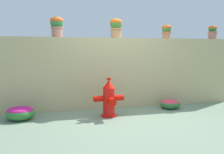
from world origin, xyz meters
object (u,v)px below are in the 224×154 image
(potted_plant_1, at_px, (57,25))
(potted_plant_3, at_px, (166,30))
(fire_hydrant, at_px, (109,99))
(flower_bush_right, at_px, (20,113))
(potted_plant_2, at_px, (116,26))
(potted_plant_4, at_px, (212,31))
(flower_bush_left, at_px, (170,104))

(potted_plant_1, bearing_deg, potted_plant_3, 0.08)
(fire_hydrant, xyz_separation_m, flower_bush_right, (-1.73, 0.20, -0.22))
(potted_plant_2, xyz_separation_m, potted_plant_4, (2.60, -0.03, -0.07))
(potted_plant_4, bearing_deg, flower_bush_left, -159.56)
(fire_hydrant, relative_size, flower_bush_left, 1.73)
(potted_plant_2, relative_size, potted_plant_4, 1.28)
(potted_plant_3, height_order, flower_bush_right, potted_plant_3)
(potted_plant_4, xyz_separation_m, flower_bush_left, (-1.45, -0.54, -1.72))
(potted_plant_1, bearing_deg, potted_plant_2, -0.24)
(potted_plant_2, bearing_deg, flower_bush_right, -161.93)
(potted_plant_1, distance_m, potted_plant_4, 3.96)
(potted_plant_4, height_order, flower_bush_left, potted_plant_4)
(potted_plant_1, relative_size, flower_bush_right, 0.83)
(potted_plant_3, xyz_separation_m, potted_plant_4, (1.29, -0.04, -0.01))
(fire_hydrant, relative_size, flower_bush_right, 1.42)
(potted_plant_4, height_order, flower_bush_right, potted_plant_4)
(flower_bush_left, height_order, flower_bush_right, flower_bush_right)
(potted_plant_3, bearing_deg, fire_hydrant, -152.03)
(fire_hydrant, bearing_deg, flower_bush_right, 173.37)
(potted_plant_1, distance_m, flower_bush_right, 2.05)
(potted_plant_3, distance_m, flower_bush_left, 1.83)
(flower_bush_left, distance_m, flower_bush_right, 3.28)
(potted_plant_2, xyz_separation_m, fire_hydrant, (-0.39, -0.89, -1.55))
(fire_hydrant, bearing_deg, potted_plant_4, 16.02)
(potted_plant_4, relative_size, fire_hydrant, 0.46)
(potted_plant_2, relative_size, fire_hydrant, 0.59)
(potted_plant_2, bearing_deg, fire_hydrant, -113.56)
(potted_plant_2, distance_m, flower_bush_left, 2.21)
(potted_plant_1, height_order, potted_plant_2, potted_plant_2)
(potted_plant_1, relative_size, potted_plant_2, 1.00)
(potted_plant_1, xyz_separation_m, potted_plant_3, (2.67, 0.00, -0.07))
(potted_plant_2, bearing_deg, potted_plant_1, 179.76)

